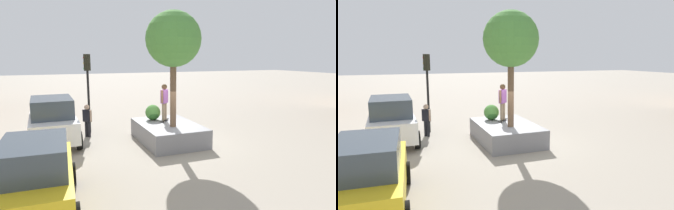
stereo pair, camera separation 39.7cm
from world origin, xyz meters
The scene contains 11 objects.
ground_plane centered at (0.00, 0.00, 0.00)m, with size 120.00×120.00×0.00m, color #9E9384.
planter_ledge centered at (0.60, 0.27, 0.43)m, with size 3.90×2.63×0.87m, color gray.
plaza_tree centered at (-0.04, 0.28, 4.75)m, with size 2.46×2.46×5.15m.
boxwood_shrub centered at (1.62, 0.67, 1.20)m, with size 0.66×0.66×0.66m, color #2D6628.
hedge_clump centered at (1.68, 0.66, 1.25)m, with size 0.77×0.77×0.77m, color #4C8C3D.
skateboard centered at (1.17, 0.24, 0.93)m, with size 0.74×0.69×0.07m.
skateboarder centered at (1.17, 0.24, 1.97)m, with size 0.47×0.48×1.77m.
taxi_cab centered at (-4.16, 5.86, 1.00)m, with size 4.30×2.13×1.97m.
police_car centered at (2.30, 5.39, 1.11)m, with size 4.75×2.32×2.18m.
traffic_light_corner centered at (3.65, 3.56, 2.86)m, with size 0.37×0.37×4.16m.
pedestrian_crossing centered at (2.83, 3.76, 0.96)m, with size 0.46×0.43×1.66m.
Camera 1 is at (-12.01, 5.38, 4.02)m, focal length 31.19 mm.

